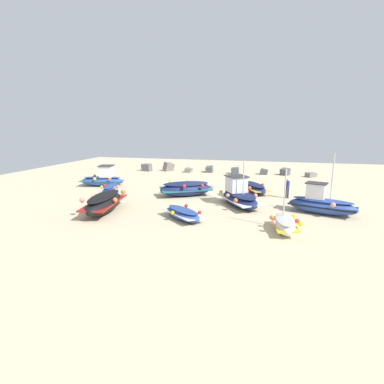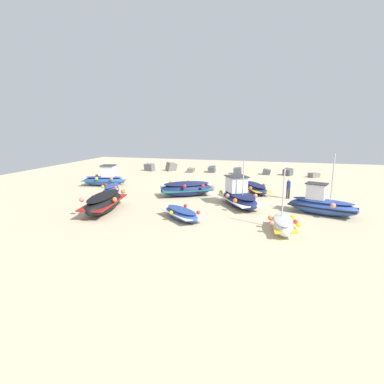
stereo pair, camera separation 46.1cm
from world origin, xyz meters
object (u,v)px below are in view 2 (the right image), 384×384
person_walking (288,187)px  mooring_buoy_0 (318,184)px  fishing_boat_0 (112,189)px  fishing_boat_8 (187,189)px  mooring_buoy_1 (213,187)px  fishing_boat_2 (239,196)px  fishing_boat_6 (283,224)px  fishing_boat_1 (105,179)px  fishing_boat_5 (322,204)px  fishing_boat_4 (255,188)px  fishing_boat_3 (104,202)px  fishing_boat_7 (182,213)px

person_walking → mooring_buoy_0: person_walking is taller
fishing_boat_0 → fishing_boat_8: size_ratio=0.72×
person_walking → mooring_buoy_1: size_ratio=3.06×
fishing_boat_0 → person_walking: 15.19m
fishing_boat_2 → mooring_buoy_1: bearing=-1.9°
fishing_boat_6 → fishing_boat_8: size_ratio=0.74×
fishing_boat_1 → fishing_boat_5: (19.72, -5.27, 0.02)m
fishing_boat_5 → fishing_boat_6: size_ratio=1.32×
fishing_boat_2 → mooring_buoy_0: (6.65, 9.06, -0.40)m
mooring_buoy_0 → mooring_buoy_1: 10.42m
fishing_boat_2 → fishing_boat_4: bearing=-42.0°
fishing_boat_1 → fishing_boat_4: size_ratio=1.02×
fishing_boat_5 → mooring_buoy_1: (-8.69, 5.89, -0.38)m
fishing_boat_6 → person_walking: 8.61m
fishing_boat_1 → fishing_boat_8: (9.27, -2.27, -0.05)m
fishing_boat_3 → person_walking: person_walking is taller
fishing_boat_3 → mooring_buoy_1: (5.98, 9.18, -0.36)m
fishing_boat_7 → fishing_boat_8: (-1.57, 6.55, 0.26)m
fishing_boat_7 → fishing_boat_8: size_ratio=0.71×
fishing_boat_6 → fishing_boat_1: bearing=-125.7°
fishing_boat_5 → fishing_boat_7: size_ratio=1.37×
fishing_boat_5 → fishing_boat_6: 5.08m
fishing_boat_3 → mooring_buoy_0: bearing=121.3°
fishing_boat_0 → fishing_boat_8: 6.67m
fishing_boat_1 → person_walking: size_ratio=2.73×
fishing_boat_0 → fishing_boat_2: size_ratio=0.72×
fishing_boat_4 → person_walking: size_ratio=2.66×
fishing_boat_2 → fishing_boat_4: size_ratio=1.11×
fishing_boat_0 → fishing_boat_2: fishing_boat_2 is taller
fishing_boat_6 → person_walking: bearing=169.8°
fishing_boat_7 → mooring_buoy_1: (0.19, 9.44, -0.05)m
fishing_boat_2 → fishing_boat_5: bearing=-130.0°
fishing_boat_5 → person_walking: bearing=-45.5°
fishing_boat_6 → mooring_buoy_1: 11.91m
fishing_boat_8 → mooring_buoy_1: bearing=29.4°
fishing_boat_3 → fishing_boat_6: bearing=76.2°
fishing_boat_1 → fishing_boat_6: (17.11, -9.62, -0.24)m
fishing_boat_3 → fishing_boat_5: size_ratio=1.12×
fishing_boat_0 → fishing_boat_4: fishing_boat_0 is taller
mooring_buoy_1 → mooring_buoy_0: bearing=22.3°
fishing_boat_3 → fishing_boat_7: 5.81m
mooring_buoy_1 → person_walking: bearing=-14.0°
fishing_boat_8 → mooring_buoy_1: 3.40m
fishing_boat_8 → fishing_boat_0: bearing=159.9°
fishing_boat_8 → fishing_boat_3: bearing=-153.2°
fishing_boat_0 → mooring_buoy_0: fishing_boat_0 is taller
mooring_buoy_1 → fishing_boat_4: bearing=0.2°
fishing_boat_4 → fishing_boat_5: (4.82, -5.91, 0.26)m
fishing_boat_0 → fishing_boat_6: 15.74m
fishing_boat_1 → fishing_boat_3: 9.94m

